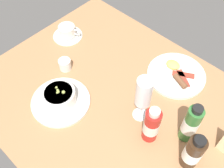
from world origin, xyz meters
TOP-DOWN VIEW (x-y plane):
  - ground_plane at (0.00, 0.00)cm, footprint 110.00×84.00cm
  - porridge_bowl at (-16.11, -15.35)cm, footprint 22.78×22.78cm
  - coffee_cup at (-42.50, 11.28)cm, footprint 13.78×13.78cm
  - creamer_jug at (-28.10, -2.48)cm, footprint 5.13×6.08cm
  - wine_glass at (9.87, 1.50)cm, footprint 5.84×5.84cm
  - sauce_bottle_green at (27.04, 5.80)cm, footprint 5.34×5.34cm
  - sauce_bottle_brown at (32.97, -1.69)cm, footprint 5.76×5.76cm
  - sauce_bottle_red at (17.63, -3.06)cm, footprint 5.54×5.54cm
  - breakfast_plate at (8.83, 26.25)cm, footprint 24.15×24.15cm

SIDE VIEW (x-z plane):
  - ground_plane at x=0.00cm, z-range -3.00..0.00cm
  - breakfast_plate at x=8.83cm, z-range -0.93..2.77cm
  - creamer_jug at x=-28.10cm, z-range -0.23..5.17cm
  - coffee_cup at x=-42.50cm, z-range -0.35..5.41cm
  - porridge_bowl at x=-16.11cm, z-range -0.83..6.90cm
  - sauce_bottle_brown at x=32.97cm, z-range -0.69..16.16cm
  - sauce_bottle_red at x=17.63cm, z-range -0.76..16.33cm
  - sauce_bottle_green at x=27.04cm, z-range -0.71..17.91cm
  - wine_glass at x=9.87cm, z-range 3.43..24.11cm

